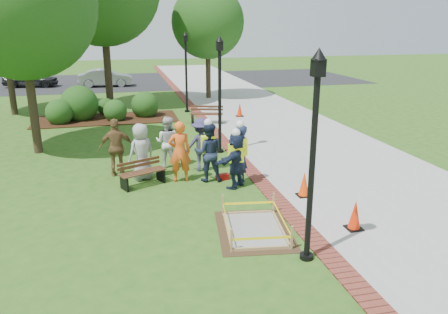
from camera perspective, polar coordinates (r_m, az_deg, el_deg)
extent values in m
plane|color=#285116|center=(11.63, -1.02, -6.58)|extent=(100.00, 100.00, 0.00)
cube|color=#9E9E99|center=(22.16, 6.04, 4.88)|extent=(6.00, 60.00, 0.02)
cube|color=maroon|center=(21.32, -2.25, 4.48)|extent=(0.50, 60.00, 0.03)
cube|color=#381E0F|center=(22.89, -15.04, 4.80)|extent=(7.00, 3.00, 0.05)
cube|color=black|center=(37.76, -10.06, 9.77)|extent=(36.00, 12.00, 0.01)
cube|color=#47331E|center=(10.42, 3.97, -9.55)|extent=(2.00, 2.51, 0.01)
cube|color=gray|center=(10.42, 3.97, -9.48)|extent=(1.44, 1.95, 0.04)
cube|color=tan|center=(10.41, 3.97, -9.38)|extent=(1.57, 2.08, 0.08)
cube|color=tan|center=(10.30, 4.00, -8.21)|extent=(1.60, 2.12, 0.55)
cube|color=yellow|center=(10.29, 4.00, -8.09)|extent=(1.55, 2.06, 0.06)
cube|color=brown|center=(13.20, -10.58, -1.94)|extent=(1.45, 0.96, 0.04)
cube|color=brown|center=(13.32, -11.08, -0.82)|extent=(1.29, 0.62, 0.22)
cube|color=black|center=(13.27, -10.53, -2.86)|extent=(1.35, 0.96, 0.41)
cube|color=#4F301B|center=(21.13, -2.30, 5.66)|extent=(1.63, 0.90, 0.04)
cube|color=#4F301B|center=(21.33, -2.24, 6.42)|extent=(1.51, 0.50, 0.25)
cube|color=black|center=(21.18, -2.29, 5.00)|extent=(1.51, 0.92, 0.46)
cube|color=black|center=(10.89, 16.57, -8.93)|extent=(0.37, 0.37, 0.05)
cone|color=red|center=(10.74, 16.73, -7.17)|extent=(0.29, 0.29, 0.69)
cube|color=black|center=(12.52, 10.34, -4.98)|extent=(0.37, 0.37, 0.05)
cone|color=#FF4408|center=(12.39, 10.42, -3.43)|extent=(0.29, 0.29, 0.68)
cube|color=black|center=(22.80, 2.05, 5.35)|extent=(0.37, 0.37, 0.05)
cone|color=red|center=(22.73, 2.06, 6.25)|extent=(0.29, 0.29, 0.68)
cube|color=#AC0D0D|center=(13.58, -0.20, -2.62)|extent=(0.39, 0.25, 0.18)
cylinder|color=black|center=(8.66, 11.38, -1.93)|extent=(0.12, 0.12, 3.80)
cube|color=black|center=(8.24, 12.21, 11.33)|extent=(0.22, 0.22, 0.32)
cone|color=black|center=(8.22, 12.32, 13.07)|extent=(0.28, 0.28, 0.22)
cylinder|color=black|center=(9.42, 10.71, -12.63)|extent=(0.28, 0.28, 0.10)
cylinder|color=black|center=(16.05, -0.56, 7.16)|extent=(0.12, 0.12, 3.80)
cube|color=black|center=(15.82, -0.58, 14.31)|extent=(0.22, 0.22, 0.32)
cone|color=black|center=(15.81, -0.59, 15.22)|extent=(0.28, 0.28, 0.22)
cylinder|color=black|center=(16.47, -0.54, 0.81)|extent=(0.28, 0.28, 0.10)
cylinder|color=black|center=(23.83, -4.95, 10.38)|extent=(0.12, 0.12, 3.80)
cube|color=black|center=(23.68, -5.07, 15.19)|extent=(0.22, 0.22, 0.32)
cone|color=black|center=(23.68, -5.09, 15.79)|extent=(0.28, 0.28, 0.22)
cylinder|color=black|center=(24.12, -4.83, 6.01)|extent=(0.28, 0.28, 0.10)
cylinder|color=#3D2D1E|center=(17.43, -23.86, 7.47)|extent=(0.31, 0.31, 4.38)
sphere|color=#1A4915|center=(17.26, -25.16, 17.72)|extent=(5.21, 5.21, 5.21)
cylinder|color=#3D2D1E|center=(26.10, -15.04, 12.21)|extent=(0.41, 0.41, 5.40)
cylinder|color=#3D2D1E|center=(28.40, -2.08, 11.60)|extent=(0.31, 0.31, 3.89)
sphere|color=#1A4915|center=(28.27, -2.14, 17.20)|extent=(4.51, 4.51, 4.51)
cylinder|color=#3D2D1E|center=(25.58, -26.32, 10.26)|extent=(0.32, 0.32, 4.77)
sphere|color=#1A4915|center=(22.60, -20.58, 4.09)|extent=(1.29, 1.29, 1.29)
sphere|color=#1A4915|center=(23.23, -18.18, 4.66)|extent=(1.86, 1.86, 1.86)
sphere|color=#1A4915|center=(22.51, -13.94, 4.63)|extent=(1.15, 1.15, 1.15)
sphere|color=#1A4915|center=(23.19, -10.22, 5.22)|extent=(1.41, 1.41, 1.41)
sphere|color=#1A4915|center=(24.21, -15.07, 5.40)|extent=(0.94, 0.94, 0.94)
imported|color=#9F9F9F|center=(13.64, -10.74, 0.67)|extent=(0.67, 0.59, 1.77)
imported|color=#F85D1D|center=(13.28, -5.81, 0.70)|extent=(0.61, 0.40, 1.88)
imported|color=silver|center=(14.70, -7.39, 1.94)|extent=(0.65, 0.56, 1.73)
imported|color=brown|center=(14.12, -13.84, 1.19)|extent=(0.60, 0.39, 1.84)
imported|color=#353359|center=(14.23, -3.00, 1.61)|extent=(0.58, 0.39, 1.75)
imported|color=#181F40|center=(12.77, 1.54, -0.47)|extent=(0.61, 0.60, 1.64)
cube|color=#D5F114|center=(12.70, 1.55, 0.52)|extent=(0.42, 0.26, 0.52)
sphere|color=white|center=(12.54, 1.57, 3.20)|extent=(0.25, 0.25, 0.25)
imported|color=#1A2C44|center=(13.02, 2.04, 0.28)|extent=(0.65, 0.69, 1.81)
cube|color=#D5F114|center=(12.95, 2.05, 1.37)|extent=(0.42, 0.26, 0.52)
sphere|color=white|center=(12.78, 2.08, 4.27)|extent=(0.25, 0.25, 0.25)
imported|color=#17283C|center=(13.27, -2.04, 0.60)|extent=(0.63, 0.46, 1.81)
cube|color=#D5F114|center=(13.20, -2.06, 1.66)|extent=(0.42, 0.26, 0.52)
sphere|color=white|center=(13.04, -2.09, 4.51)|extent=(0.25, 0.25, 0.25)
imported|color=#252527|center=(36.66, -23.82, 8.37)|extent=(2.58, 4.68, 1.45)
imported|color=gray|center=(35.04, -15.11, 8.88)|extent=(2.05, 4.48, 1.44)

